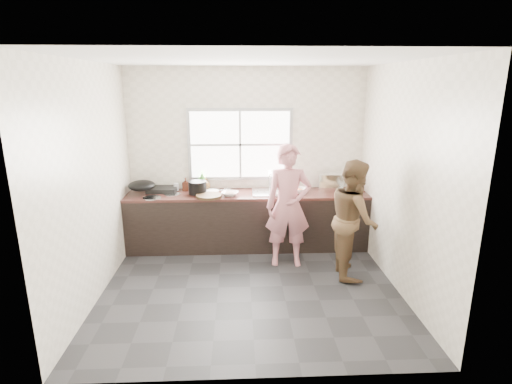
{
  "coord_description": "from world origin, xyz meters",
  "views": [
    {
      "loc": [
        -0.13,
        -4.49,
        2.45
      ],
      "look_at": [
        0.1,
        0.65,
        1.05
      ],
      "focal_mm": 28.0,
      "sensor_mm": 36.0,
      "label": 1
    }
  ],
  "objects_px": {
    "bowl_mince": "(230,194)",
    "bowl_held": "(280,194)",
    "glass_jar": "(176,187)",
    "wok": "(142,186)",
    "black_pot": "(197,188)",
    "pot_lid_left": "(152,198)",
    "bowl_crabs": "(299,191)",
    "dish_rack": "(330,182)",
    "person_side": "(354,219)",
    "bottle_brown_tall": "(186,185)",
    "plate_food": "(211,191)",
    "bottle_brown_short": "(205,184)",
    "woman": "(288,210)",
    "pot_lid_right": "(172,194)",
    "burner": "(163,188)",
    "cutting_board": "(209,196)",
    "bottle_green": "(202,180)"
  },
  "relations": [
    {
      "from": "bowl_crabs",
      "to": "bowl_held",
      "type": "height_order",
      "value": "bowl_held"
    },
    {
      "from": "bottle_brown_tall",
      "to": "bowl_crabs",
      "type": "bearing_deg",
      "value": -7.35
    },
    {
      "from": "bowl_held",
      "to": "black_pot",
      "type": "xyz_separation_m",
      "value": [
        -1.21,
        0.2,
        0.06
      ]
    },
    {
      "from": "bottle_brown_tall",
      "to": "pot_lid_left",
      "type": "relative_size",
      "value": 0.7
    },
    {
      "from": "pot_lid_right",
      "to": "woman",
      "type": "bearing_deg",
      "value": -19.87
    },
    {
      "from": "bowl_mince",
      "to": "bowl_held",
      "type": "bearing_deg",
      "value": -5.69
    },
    {
      "from": "bottle_brown_tall",
      "to": "burner",
      "type": "height_order",
      "value": "bottle_brown_tall"
    },
    {
      "from": "glass_jar",
      "to": "burner",
      "type": "bearing_deg",
      "value": 179.89
    },
    {
      "from": "bowl_mince",
      "to": "bottle_brown_short",
      "type": "bearing_deg",
      "value": 136.93
    },
    {
      "from": "bowl_mince",
      "to": "bowl_crabs",
      "type": "height_order",
      "value": "bowl_crabs"
    },
    {
      "from": "bottle_green",
      "to": "burner",
      "type": "height_order",
      "value": "bottle_green"
    },
    {
      "from": "cutting_board",
      "to": "glass_jar",
      "type": "relative_size",
      "value": 3.39
    },
    {
      "from": "burner",
      "to": "bowl_crabs",
      "type": "bearing_deg",
      "value": -6.35
    },
    {
      "from": "burner",
      "to": "dish_rack",
      "type": "relative_size",
      "value": 1.2
    },
    {
      "from": "person_side",
      "to": "burner",
      "type": "distance_m",
      "value": 2.89
    },
    {
      "from": "cutting_board",
      "to": "burner",
      "type": "xyz_separation_m",
      "value": [
        -0.73,
        0.41,
        0.01
      ]
    },
    {
      "from": "bottle_brown_short",
      "to": "wok",
      "type": "relative_size",
      "value": 0.46
    },
    {
      "from": "plate_food",
      "to": "pot_lid_right",
      "type": "xyz_separation_m",
      "value": [
        -0.57,
        -0.15,
        -0.0
      ]
    },
    {
      "from": "plate_food",
      "to": "pot_lid_left",
      "type": "distance_m",
      "value": 0.89
    },
    {
      "from": "burner",
      "to": "wok",
      "type": "bearing_deg",
      "value": -142.21
    },
    {
      "from": "plate_food",
      "to": "bottle_brown_short",
      "type": "bearing_deg",
      "value": 130.92
    },
    {
      "from": "black_pot",
      "to": "person_side",
      "type": "bearing_deg",
      "value": -24.86
    },
    {
      "from": "woman",
      "to": "bottle_green",
      "type": "relative_size",
      "value": 5.29
    },
    {
      "from": "cutting_board",
      "to": "dish_rack",
      "type": "distance_m",
      "value": 1.86
    },
    {
      "from": "person_side",
      "to": "bowl_crabs",
      "type": "xyz_separation_m",
      "value": [
        -0.57,
        0.95,
        0.12
      ]
    },
    {
      "from": "cutting_board",
      "to": "wok",
      "type": "relative_size",
      "value": 0.94
    },
    {
      "from": "wok",
      "to": "bowl_crabs",
      "type": "bearing_deg",
      "value": -0.49
    },
    {
      "from": "dish_rack",
      "to": "pot_lid_left",
      "type": "relative_size",
      "value": 1.4
    },
    {
      "from": "woman",
      "to": "burner",
      "type": "bearing_deg",
      "value": 157.51
    },
    {
      "from": "burner",
      "to": "pot_lid_right",
      "type": "xyz_separation_m",
      "value": [
        0.17,
        -0.24,
        -0.03
      ]
    },
    {
      "from": "dish_rack",
      "to": "pot_lid_right",
      "type": "xyz_separation_m",
      "value": [
        -2.39,
        -0.12,
        -0.13
      ]
    },
    {
      "from": "person_side",
      "to": "pot_lid_left",
      "type": "distance_m",
      "value": 2.83
    },
    {
      "from": "bottle_brown_short",
      "to": "pot_lid_right",
      "type": "distance_m",
      "value": 0.54
    },
    {
      "from": "glass_jar",
      "to": "bowl_held",
      "type": "bearing_deg",
      "value": -14.98
    },
    {
      "from": "black_pot",
      "to": "glass_jar",
      "type": "bearing_deg",
      "value": 148.13
    },
    {
      "from": "woman",
      "to": "wok",
      "type": "xyz_separation_m",
      "value": [
        -2.1,
        0.63,
        0.21
      ]
    },
    {
      "from": "black_pot",
      "to": "pot_lid_left",
      "type": "relative_size",
      "value": 1.03
    },
    {
      "from": "bowl_crabs",
      "to": "burner",
      "type": "distance_m",
      "value": 2.08
    },
    {
      "from": "person_side",
      "to": "pot_lid_right",
      "type": "bearing_deg",
      "value": 72.68
    },
    {
      "from": "woman",
      "to": "pot_lid_right",
      "type": "distance_m",
      "value": 1.76
    },
    {
      "from": "glass_jar",
      "to": "wok",
      "type": "distance_m",
      "value": 0.52
    },
    {
      "from": "person_side",
      "to": "bowl_mince",
      "type": "relative_size",
      "value": 6.44
    },
    {
      "from": "black_pot",
      "to": "pot_lid_right",
      "type": "relative_size",
      "value": 1.12
    },
    {
      "from": "bottle_green",
      "to": "person_side",
      "type": "bearing_deg",
      "value": -30.6
    },
    {
      "from": "woman",
      "to": "bottle_brown_short",
      "type": "height_order",
      "value": "woman"
    },
    {
      "from": "woman",
      "to": "cutting_board",
      "type": "bearing_deg",
      "value": 160.76
    },
    {
      "from": "bowl_mince",
      "to": "person_side",
      "type": "bearing_deg",
      "value": -27.62
    },
    {
      "from": "wok",
      "to": "dish_rack",
      "type": "bearing_deg",
      "value": 1.73
    },
    {
      "from": "burner",
      "to": "pot_lid_left",
      "type": "bearing_deg",
      "value": -101.99
    },
    {
      "from": "bowl_crabs",
      "to": "burner",
      "type": "relative_size",
      "value": 0.46
    }
  ]
}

